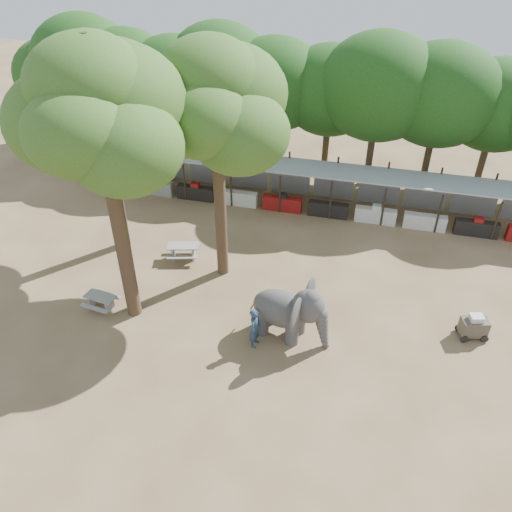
% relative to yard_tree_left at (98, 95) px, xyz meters
% --- Properties ---
extents(ground, '(100.00, 100.00, 0.00)m').
position_rel_yard_tree_left_xyz_m(ground, '(9.13, -7.19, -8.20)').
color(ground, brown).
rests_on(ground, ground).
extents(vendor_stalls, '(28.00, 2.99, 2.80)m').
position_rel_yard_tree_left_xyz_m(vendor_stalls, '(9.13, 6.65, -7.02)').
color(vendor_stalls, gray).
rests_on(vendor_stalls, ground).
extents(yard_tree_left, '(7.10, 6.90, 11.02)m').
position_rel_yard_tree_left_xyz_m(yard_tree_left, '(0.00, 0.00, 0.00)').
color(yard_tree_left, '#332316').
rests_on(yard_tree_left, ground).
extents(yard_tree_center, '(7.10, 6.90, 12.04)m').
position_rel_yard_tree_left_xyz_m(yard_tree_center, '(3.00, -5.00, 1.01)').
color(yard_tree_center, '#332316').
rests_on(yard_tree_center, ground).
extents(yard_tree_back, '(7.10, 6.90, 11.36)m').
position_rel_yard_tree_left_xyz_m(yard_tree_back, '(6.00, -1.00, 0.34)').
color(yard_tree_back, '#332316').
rests_on(yard_tree_back, ground).
extents(backdrop_trees, '(46.46, 5.95, 8.33)m').
position_rel_yard_tree_left_xyz_m(backdrop_trees, '(9.13, 11.81, -2.69)').
color(backdrop_trees, '#332316').
rests_on(backdrop_trees, ground).
extents(elephant, '(3.68, 2.73, 2.74)m').
position_rel_yard_tree_left_xyz_m(elephant, '(10.32, -4.85, -6.83)').
color(elephant, '#3A3838').
rests_on(elephant, ground).
extents(handler, '(0.56, 0.75, 1.92)m').
position_rel_yard_tree_left_xyz_m(handler, '(9.04, -5.81, -7.24)').
color(handler, '#26384C').
rests_on(handler, ground).
extents(picnic_table_near, '(1.60, 1.47, 0.71)m').
position_rel_yard_tree_left_xyz_m(picnic_table_near, '(1.53, -5.32, -7.73)').
color(picnic_table_near, gray).
rests_on(picnic_table_near, ground).
extents(picnic_table_far, '(1.93, 1.82, 0.80)m').
position_rel_yard_tree_left_xyz_m(picnic_table_far, '(3.75, -0.58, -7.68)').
color(picnic_table_far, gray).
rests_on(picnic_table_far, ground).
extents(cart_front, '(1.38, 1.09, 1.18)m').
position_rel_yard_tree_left_xyz_m(cart_front, '(18.01, -2.95, -7.62)').
color(cart_front, '#3E362B').
rests_on(cart_front, ground).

